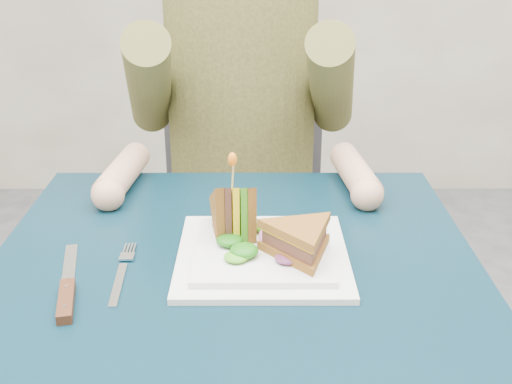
{
  "coord_description": "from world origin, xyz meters",
  "views": [
    {
      "loc": [
        0.03,
        -0.85,
        1.22
      ],
      "look_at": [
        0.03,
        0.07,
        0.82
      ],
      "focal_mm": 45.0,
      "sensor_mm": 36.0,
      "label": 1
    }
  ],
  "objects_px": {
    "diner": "(241,62)",
    "sandwich_flat": "(300,240)",
    "table": "(235,309)",
    "plate": "(263,253)",
    "fork": "(121,274)",
    "knife": "(67,294)",
    "chair": "(243,195)",
    "sandwich_upright": "(233,214)"
  },
  "relations": [
    {
      "from": "table",
      "to": "fork",
      "type": "xyz_separation_m",
      "value": [
        -0.16,
        -0.03,
        0.08
      ]
    },
    {
      "from": "plate",
      "to": "fork",
      "type": "xyz_separation_m",
      "value": [
        -0.21,
        -0.05,
        -0.01
      ]
    },
    {
      "from": "chair",
      "to": "sandwich_upright",
      "type": "bearing_deg",
      "value": -90.25
    },
    {
      "from": "chair",
      "to": "diner",
      "type": "height_order",
      "value": "diner"
    },
    {
      "from": "diner",
      "to": "sandwich_flat",
      "type": "xyz_separation_m",
      "value": [
        0.1,
        -0.59,
        -0.14
      ]
    },
    {
      "from": "fork",
      "to": "knife",
      "type": "height_order",
      "value": "knife"
    },
    {
      "from": "chair",
      "to": "fork",
      "type": "xyz_separation_m",
      "value": [
        -0.16,
        -0.72,
        0.19
      ]
    },
    {
      "from": "table",
      "to": "chair",
      "type": "distance_m",
      "value": 0.7
    },
    {
      "from": "sandwich_flat",
      "to": "fork",
      "type": "height_order",
      "value": "sandwich_flat"
    },
    {
      "from": "diner",
      "to": "knife",
      "type": "bearing_deg",
      "value": -108.85
    },
    {
      "from": "table",
      "to": "diner",
      "type": "bearing_deg",
      "value": 90.0
    },
    {
      "from": "table",
      "to": "diner",
      "type": "height_order",
      "value": "diner"
    },
    {
      "from": "chair",
      "to": "knife",
      "type": "bearing_deg",
      "value": -106.3
    },
    {
      "from": "table",
      "to": "chair",
      "type": "relative_size",
      "value": 0.81
    },
    {
      "from": "table",
      "to": "chair",
      "type": "xyz_separation_m",
      "value": [
        0.0,
        0.69,
        -0.11
      ]
    },
    {
      "from": "plate",
      "to": "fork",
      "type": "distance_m",
      "value": 0.21
    },
    {
      "from": "table",
      "to": "sandwich_upright",
      "type": "relative_size",
      "value": 5.45
    },
    {
      "from": "table",
      "to": "knife",
      "type": "distance_m",
      "value": 0.26
    },
    {
      "from": "plate",
      "to": "fork",
      "type": "height_order",
      "value": "plate"
    },
    {
      "from": "plate",
      "to": "sandwich_flat",
      "type": "xyz_separation_m",
      "value": [
        0.05,
        -0.03,
        0.04
      ]
    },
    {
      "from": "diner",
      "to": "chair",
      "type": "bearing_deg",
      "value": 90.0
    },
    {
      "from": "knife",
      "to": "plate",
      "type": "bearing_deg",
      "value": 21.78
    },
    {
      "from": "sandwich_upright",
      "to": "knife",
      "type": "relative_size",
      "value": 0.63
    },
    {
      "from": "sandwich_flat",
      "to": "sandwich_upright",
      "type": "relative_size",
      "value": 1.37
    },
    {
      "from": "plate",
      "to": "sandwich_flat",
      "type": "distance_m",
      "value": 0.07
    },
    {
      "from": "fork",
      "to": "knife",
      "type": "xyz_separation_m",
      "value": [
        -0.06,
        -0.06,
        0.0
      ]
    },
    {
      "from": "table",
      "to": "diner",
      "type": "xyz_separation_m",
      "value": [
        -0.0,
        0.58,
        0.26
      ]
    },
    {
      "from": "diner",
      "to": "sandwich_flat",
      "type": "relative_size",
      "value": 3.95
    },
    {
      "from": "chair",
      "to": "sandwich_flat",
      "type": "height_order",
      "value": "chair"
    },
    {
      "from": "diner",
      "to": "plate",
      "type": "bearing_deg",
      "value": -85.63
    },
    {
      "from": "sandwich_flat",
      "to": "knife",
      "type": "bearing_deg",
      "value": -165.66
    },
    {
      "from": "chair",
      "to": "sandwich_upright",
      "type": "height_order",
      "value": "chair"
    },
    {
      "from": "sandwich_flat",
      "to": "sandwich_upright",
      "type": "distance_m",
      "value": 0.12
    },
    {
      "from": "diner",
      "to": "table",
      "type": "bearing_deg",
      "value": -90.0
    },
    {
      "from": "table",
      "to": "knife",
      "type": "height_order",
      "value": "knife"
    },
    {
      "from": "sandwich_flat",
      "to": "knife",
      "type": "xyz_separation_m",
      "value": [
        -0.33,
        -0.08,
        -0.04
      ]
    },
    {
      "from": "diner",
      "to": "plate",
      "type": "distance_m",
      "value": 0.59
    },
    {
      "from": "plate",
      "to": "knife",
      "type": "distance_m",
      "value": 0.29
    },
    {
      "from": "table",
      "to": "plate",
      "type": "relative_size",
      "value": 2.88
    },
    {
      "from": "chair",
      "to": "plate",
      "type": "bearing_deg",
      "value": -86.35
    },
    {
      "from": "knife",
      "to": "diner",
      "type": "bearing_deg",
      "value": 71.15
    },
    {
      "from": "plate",
      "to": "knife",
      "type": "bearing_deg",
      "value": -158.22
    }
  ]
}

